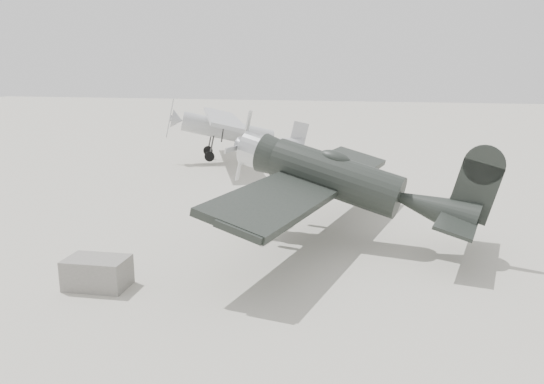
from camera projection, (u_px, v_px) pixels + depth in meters
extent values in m
plane|color=gray|center=(295.00, 239.00, 17.37)|extent=(160.00, 160.00, 0.00)
cylinder|color=black|center=(336.00, 179.00, 16.82)|extent=(4.36, 2.06, 1.33)
cone|color=black|center=(438.00, 186.00, 15.51)|extent=(2.66, 1.66, 1.24)
cylinder|color=silver|center=(254.00, 171.00, 18.02)|extent=(1.05, 1.31, 1.18)
cone|color=silver|center=(240.00, 170.00, 18.26)|extent=(0.42, 0.58, 0.53)
cube|color=silver|center=(241.00, 170.00, 18.23)|extent=(0.09, 0.18, 2.48)
ellipsoid|color=black|center=(331.00, 160.00, 16.77)|extent=(1.15, 0.82, 0.44)
cube|color=black|center=(316.00, 187.00, 17.17)|extent=(4.00, 11.61, 0.21)
cube|color=black|center=(466.00, 187.00, 15.19)|extent=(1.74, 4.12, 0.10)
cube|color=black|center=(474.00, 159.00, 14.95)|extent=(1.14, 0.30, 1.71)
cylinder|color=black|center=(289.00, 235.00, 16.49)|extent=(0.66, 0.26, 0.65)
cylinder|color=black|center=(318.00, 215.00, 18.76)|extent=(0.66, 0.26, 0.65)
cylinder|color=#333333|center=(289.00, 215.00, 16.34)|extent=(0.12, 0.12, 1.33)
cylinder|color=#333333|center=(318.00, 197.00, 18.61)|extent=(0.12, 0.12, 1.33)
cylinder|color=black|center=(473.00, 203.00, 15.19)|extent=(0.22, 0.11, 0.21)
cylinder|color=#95979A|center=(228.00, 130.00, 31.69)|extent=(5.47, 3.26, 1.16)
cone|color=#95979A|center=(288.00, 129.00, 32.24)|extent=(2.15, 1.72, 1.05)
cone|color=#95979A|center=(176.00, 131.00, 31.23)|extent=(1.02, 1.25, 1.09)
cube|color=#95979A|center=(169.00, 131.00, 31.17)|extent=(0.11, 0.16, 2.31)
cube|color=#95979A|center=(221.00, 120.00, 31.48)|extent=(6.48, 11.38, 0.19)
cube|color=#95979A|center=(297.00, 128.00, 32.31)|extent=(2.30, 3.65, 0.08)
cube|color=#95979A|center=(298.00, 117.00, 32.17)|extent=(0.90, 0.46, 1.37)
cylinder|color=black|center=(215.00, 160.00, 30.81)|extent=(0.60, 0.37, 0.59)
cylinder|color=black|center=(214.00, 154.00, 33.03)|extent=(0.60, 0.37, 0.59)
cylinder|color=#333333|center=(215.00, 150.00, 30.67)|extent=(0.12, 0.12, 1.26)
cylinder|color=#333333|center=(213.00, 145.00, 32.90)|extent=(0.12, 0.12, 1.26)
cylinder|color=black|center=(300.00, 134.00, 32.42)|extent=(0.20, 0.14, 0.19)
cube|color=slate|center=(97.00, 273.00, 13.43)|extent=(1.62, 1.09, 0.78)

